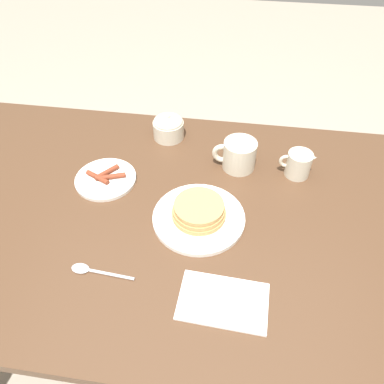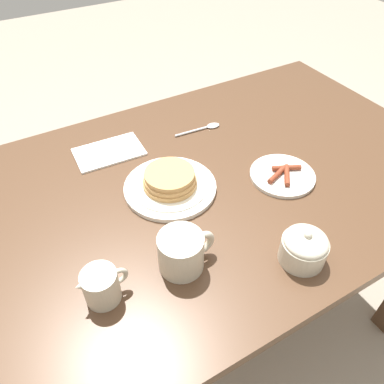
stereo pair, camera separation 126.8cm
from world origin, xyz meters
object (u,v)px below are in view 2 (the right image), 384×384
(side_plate_bacon, at_px, (282,175))
(sugar_bowl, at_px, (304,247))
(napkin, at_px, (109,152))
(pancake_plate, at_px, (170,183))
(spoon, at_px, (205,128))
(coffee_mug, at_px, (182,251))
(creamer_pitcher, at_px, (101,286))

(side_plate_bacon, xyz_separation_m, sugar_bowl, (-0.14, -0.23, 0.03))
(sugar_bowl, height_order, napkin, sugar_bowl)
(pancake_plate, relative_size, napkin, 1.21)
(spoon, bearing_deg, coffee_mug, -126.62)
(side_plate_bacon, xyz_separation_m, creamer_pitcher, (-0.53, -0.10, 0.03))
(napkin, bearing_deg, coffee_mug, -90.33)
(side_plate_bacon, height_order, spoon, side_plate_bacon)
(napkin, bearing_deg, side_plate_bacon, -42.20)
(pancake_plate, relative_size, coffee_mug, 1.86)
(creamer_pitcher, relative_size, napkin, 0.53)
(creamer_pitcher, bearing_deg, spoon, 40.10)
(coffee_mug, xyz_separation_m, sugar_bowl, (0.22, -0.11, -0.01))
(coffee_mug, height_order, creamer_pitcher, coffee_mug)
(creamer_pitcher, height_order, sugar_bowl, sugar_bowl)
(side_plate_bacon, relative_size, creamer_pitcher, 1.65)
(side_plate_bacon, height_order, sugar_bowl, sugar_bowl)
(side_plate_bacon, xyz_separation_m, coffee_mug, (-0.36, -0.11, 0.04))
(coffee_mug, distance_m, spoon, 0.51)
(napkin, bearing_deg, spoon, -6.14)
(sugar_bowl, bearing_deg, napkin, 111.94)
(creamer_pitcher, bearing_deg, side_plate_bacon, 11.13)
(sugar_bowl, relative_size, spoon, 0.64)
(coffee_mug, bearing_deg, spoon, 53.38)
(pancake_plate, height_order, coffee_mug, coffee_mug)
(pancake_plate, bearing_deg, coffee_mug, -110.97)
(coffee_mug, distance_m, sugar_bowl, 0.25)
(pancake_plate, xyz_separation_m, napkin, (-0.08, 0.22, -0.02))
(creamer_pitcher, bearing_deg, pancake_plate, 39.57)
(coffee_mug, relative_size, creamer_pitcher, 1.22)
(side_plate_bacon, bearing_deg, napkin, 137.80)
(sugar_bowl, relative_size, napkin, 0.50)
(pancake_plate, height_order, side_plate_bacon, pancake_plate)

